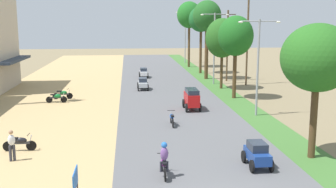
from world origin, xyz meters
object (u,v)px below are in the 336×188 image
object	(u,v)px
median_tree_sixth	(189,15)
car_hatchback_blue	(257,154)
median_tree_third	(222,38)
utility_pole_near	(247,38)
parked_motorbike_nearest	(20,142)
motorbike_ahead_second	(164,160)
median_tree_fifth	(201,20)
streetlamp_far	(185,33)
car_sedan_white	(144,72)
median_tree_nearest	(317,58)
median_tree_fourth	(207,17)
car_van_red	(192,98)
motorbike_ahead_third	(172,118)
street_signboard	(75,182)
streetlamp_near	(258,60)
parked_motorbike_second	(57,97)
utility_pole_far	(227,44)
pedestrian_on_shoulder	(12,144)
parked_motorbike_third	(63,94)
median_tree_second	(236,36)
streetlamp_mid	(214,43)
car_sedan_silver	(143,83)

from	to	relation	value
median_tree_sixth	car_hatchback_blue	distance (m)	43.74
median_tree_third	utility_pole_near	xyz separation A→B (m)	(3.37, 2.43, -0.15)
parked_motorbike_nearest	motorbike_ahead_second	xyz separation A→B (m)	(7.50, -4.51, 0.30)
median_tree_fifth	streetlamp_far	world-z (taller)	median_tree_fifth
median_tree_fifth	car_sedan_white	world-z (taller)	median_tree_fifth
median_tree_nearest	car_sedan_white	distance (m)	31.99
median_tree_fourth	car_van_red	world-z (taller)	median_tree_fourth
median_tree_sixth	motorbike_ahead_third	size ratio (longest dim) A/B	5.42
parked_motorbike_nearest	median_tree_third	size ratio (longest dim) A/B	0.25
car_hatchback_blue	median_tree_fourth	bearing A→B (deg)	83.79
street_signboard	median_tree_fifth	world-z (taller)	median_tree_fifth
median_tree_third	streetlamp_near	size ratio (longest dim) A/B	1.02
streetlamp_far	car_van_red	size ratio (longest dim) A/B	3.52
street_signboard	median_tree_nearest	bearing A→B (deg)	22.43
parked_motorbike_second	median_tree_fourth	size ratio (longest dim) A/B	0.19
utility_pole_far	median_tree_fourth	bearing A→B (deg)	141.97
street_signboard	pedestrian_on_shoulder	xyz separation A→B (m)	(-3.86, 5.69, -0.14)
parked_motorbike_third	median_tree_second	bearing A→B (deg)	-3.53
median_tree_sixth	motorbike_ahead_second	xyz separation A→B (m)	(-7.69, -43.86, -6.93)
median_tree_nearest	median_tree_third	world-z (taller)	median_tree_third
parked_motorbike_nearest	median_tree_second	xyz separation A→B (m)	(15.60, 14.03, 5.11)
median_tree_sixth	streetlamp_far	xyz separation A→B (m)	(0.29, 6.18, -2.88)
median_tree_third	streetlamp_near	bearing A→B (deg)	-90.73
streetlamp_mid	motorbike_ahead_third	bearing A→B (deg)	-110.38
streetlamp_near	streetlamp_mid	world-z (taller)	streetlamp_mid
parked_motorbike_nearest	car_sedan_silver	distance (m)	20.73
parked_motorbike_third	median_tree_third	size ratio (longest dim) A/B	0.25
median_tree_third	motorbike_ahead_second	size ratio (longest dim) A/B	4.03
median_tree_nearest	car_sedan_silver	world-z (taller)	median_tree_nearest
parked_motorbike_third	motorbike_ahead_second	world-z (taller)	motorbike_ahead_second
streetlamp_far	utility_pole_near	bearing A→B (deg)	-81.54
parked_motorbike_third	streetlamp_near	bearing A→B (deg)	-27.23
median_tree_nearest	streetlamp_mid	size ratio (longest dim) A/B	0.89
parked_motorbike_second	car_hatchback_blue	bearing A→B (deg)	-54.12
median_tree_sixth	motorbike_ahead_second	bearing A→B (deg)	-99.94
utility_pole_near	motorbike_ahead_second	bearing A→B (deg)	-113.59
parked_motorbike_second	median_tree_nearest	size ratio (longest dim) A/B	0.26
utility_pole_near	streetlamp_near	bearing A→B (deg)	-103.42
pedestrian_on_shoulder	car_sedan_white	bearing A→B (deg)	75.25
median_tree_fifth	streetlamp_near	distance (m)	25.03
median_tree_sixth	motorbike_ahead_second	world-z (taller)	median_tree_sixth
median_tree_second	utility_pole_near	bearing A→B (deg)	66.44
streetlamp_mid	median_tree_fourth	bearing A→B (deg)	91.14
utility_pole_near	car_sedan_white	size ratio (longest dim) A/B	4.36
motorbike_ahead_third	median_tree_third	bearing A→B (deg)	65.29
median_tree_fifth	parked_motorbike_second	bearing A→B (deg)	-130.48
pedestrian_on_shoulder	car_sedan_white	xyz separation A→B (m)	(7.85, 29.82, -0.22)
streetlamp_mid	motorbike_ahead_third	xyz separation A→B (m)	(-6.62, -17.83, -3.99)
median_tree_fifth	streetlamp_mid	world-z (taller)	median_tree_fifth
parked_motorbike_second	car_sedan_white	size ratio (longest dim) A/B	0.80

